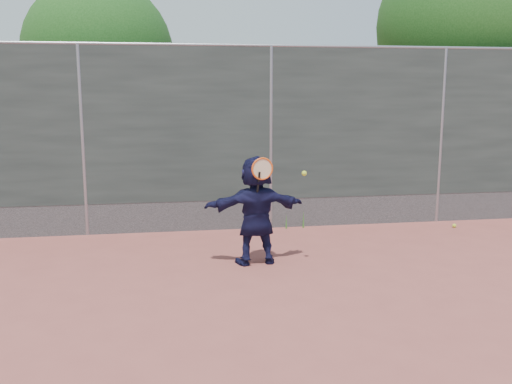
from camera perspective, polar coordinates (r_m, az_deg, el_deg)
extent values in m
plane|color=#9E4C42|center=(6.43, 7.29, -10.95)|extent=(80.00, 80.00, 0.00)
imported|color=#131336|center=(7.58, 0.00, -1.81)|extent=(1.39, 0.54, 1.46)
sphere|color=#C1D930|center=(10.24, 19.21, -3.20)|extent=(0.07, 0.07, 0.07)
cube|color=#38423D|center=(9.42, 1.49, 6.81)|extent=(20.00, 0.04, 2.50)
cube|color=slate|center=(9.63, 1.45, -2.13)|extent=(20.00, 0.03, 0.50)
cylinder|color=gray|center=(9.43, 1.53, 14.42)|extent=(20.00, 0.05, 0.05)
cylinder|color=gray|center=(9.36, -16.94, 4.82)|extent=(0.06, 0.06, 3.00)
cylinder|color=gray|center=(9.44, 1.49, 5.30)|extent=(0.06, 0.06, 3.00)
cylinder|color=gray|center=(10.42, 18.00, 5.27)|extent=(0.06, 0.06, 3.00)
torus|color=#E55115|center=(7.29, 0.64, 2.34)|extent=(0.29, 0.08, 0.29)
cylinder|color=beige|center=(7.29, 0.64, 2.34)|extent=(0.25, 0.05, 0.25)
cylinder|color=black|center=(7.33, 0.22, 0.80)|extent=(0.05, 0.13, 0.33)
sphere|color=#C1D930|center=(7.40, 4.84, 1.87)|extent=(0.07, 0.07, 0.07)
cylinder|color=#382314|center=(13.07, 19.45, 5.23)|extent=(0.28, 0.28, 2.60)
sphere|color=#23561C|center=(13.09, 20.07, 15.25)|extent=(3.60, 3.60, 3.60)
sphere|color=#23561C|center=(13.59, 22.28, 13.38)|extent=(2.52, 2.52, 2.52)
cylinder|color=#382314|center=(12.37, -15.02, 4.28)|extent=(0.28, 0.28, 2.20)
sphere|color=#23561C|center=(12.33, -15.45, 13.21)|extent=(3.00, 3.00, 3.00)
sphere|color=#23561C|center=(12.46, -12.48, 11.92)|extent=(2.10, 2.10, 2.10)
cone|color=#387226|center=(9.59, 3.05, -2.93)|extent=(0.03, 0.03, 0.26)
cone|color=#387226|center=(9.67, 4.77, -2.72)|extent=(0.03, 0.03, 0.30)
cone|color=#387226|center=(9.51, 1.01, -3.16)|extent=(0.03, 0.03, 0.22)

